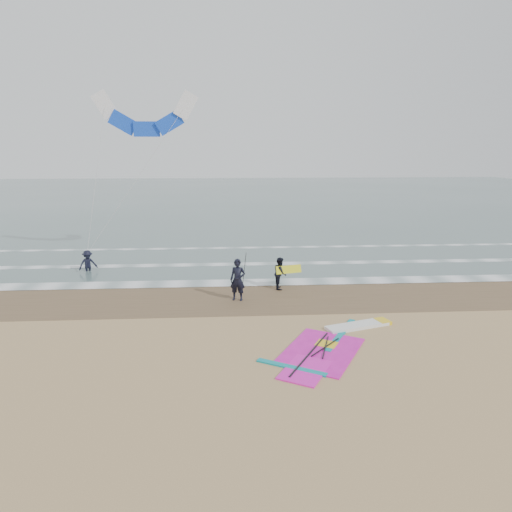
{
  "coord_description": "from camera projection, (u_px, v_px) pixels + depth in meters",
  "views": [
    {
      "loc": [
        -1.49,
        -14.24,
        6.85
      ],
      "look_at": [
        -0.29,
        5.0,
        2.2
      ],
      "focal_mm": 32.0,
      "sensor_mm": 36.0,
      "label": 1
    }
  ],
  "objects": [
    {
      "name": "windsurf_rig",
      "position": [
        333.0,
        344.0,
        16.14
      ],
      "size": [
        5.54,
        5.24,
        0.13
      ],
      "color": "white",
      "rests_on": "ground"
    },
    {
      "name": "wet_sand_band",
      "position": [
        261.0,
        296.0,
        21.34
      ],
      "size": [
        120.0,
        5.0,
        0.01
      ],
      "primitive_type": "cube",
      "color": "brown",
      "rests_on": "ground"
    },
    {
      "name": "surf_kite",
      "position": [
        146.0,
        117.0,
        26.04
      ],
      "size": [
        6.3,
        2.46,
        8.98
      ],
      "color": "white",
      "rests_on": "ground"
    },
    {
      "name": "sea_water",
      "position": [
        238.0,
        198.0,
        62.09
      ],
      "size": [
        120.0,
        80.0,
        0.02
      ],
      "primitive_type": "cube",
      "color": "#47605E",
      "rests_on": "ground"
    },
    {
      "name": "person_walking",
      "position": [
        280.0,
        273.0,
        22.37
      ],
      "size": [
        0.64,
        0.8,
        1.58
      ],
      "primitive_type": "imported",
      "rotation": [
        0.0,
        0.0,
        1.51
      ],
      "color": "black",
      "rests_on": "ground"
    },
    {
      "name": "held_pole",
      "position": [
        244.0,
        270.0,
        20.53
      ],
      "size": [
        0.17,
        0.86,
        1.82
      ],
      "color": "black",
      "rests_on": "ground"
    },
    {
      "name": "person_standing",
      "position": [
        238.0,
        280.0,
        20.62
      ],
      "size": [
        0.8,
        0.63,
        1.93
      ],
      "primitive_type": "imported",
      "rotation": [
        0.0,
        0.0,
        -0.27
      ],
      "color": "black",
      "rests_on": "ground"
    },
    {
      "name": "carried_kiteboard",
      "position": [
        289.0,
        269.0,
        22.25
      ],
      "size": [
        1.3,
        0.51,
        0.39
      ],
      "color": "yellow",
      "rests_on": "ground"
    },
    {
      "name": "ground",
      "position": [
        274.0,
        353.0,
        15.52
      ],
      "size": [
        120.0,
        120.0,
        0.0
      ],
      "primitive_type": "plane",
      "color": "tan",
      "rests_on": "ground"
    },
    {
      "name": "person_wading",
      "position": [
        87.0,
        258.0,
        25.41
      ],
      "size": [
        1.17,
        1.03,
        1.57
      ],
      "primitive_type": "imported",
      "rotation": [
        0.0,
        0.0,
        0.56
      ],
      "color": "black",
      "rests_on": "ground"
    },
    {
      "name": "foam_waterline",
      "position": [
        255.0,
        271.0,
        25.64
      ],
      "size": [
        120.0,
        9.15,
        0.02
      ],
      "color": "white",
      "rests_on": "ground"
    }
  ]
}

